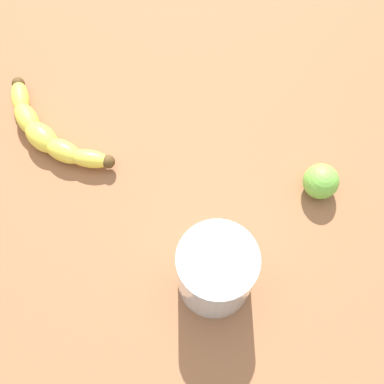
# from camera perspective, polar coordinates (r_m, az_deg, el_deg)

# --- Properties ---
(wooden_tabletop) EXTENTS (1.20, 1.20, 0.03)m
(wooden_tabletop) POSITION_cam_1_polar(r_m,az_deg,el_deg) (0.66, -3.51, 3.27)
(wooden_tabletop) COLOR #915B38
(wooden_tabletop) RESTS_ON ground
(banana) EXTENTS (0.21, 0.08, 0.03)m
(banana) POSITION_cam_1_polar(r_m,az_deg,el_deg) (0.68, -17.02, 6.85)
(banana) COLOR yellow
(banana) RESTS_ON wooden_tabletop
(smoothie_glass) EXTENTS (0.09, 0.09, 0.10)m
(smoothie_glass) POSITION_cam_1_polar(r_m,az_deg,el_deg) (0.54, 2.89, -9.57)
(smoothie_glass) COLOR silver
(smoothie_glass) RESTS_ON wooden_tabletop
(lime_fruit) EXTENTS (0.05, 0.05, 0.05)m
(lime_fruit) POSITION_cam_1_polar(r_m,az_deg,el_deg) (0.63, 15.26, 1.24)
(lime_fruit) COLOR #75C142
(lime_fruit) RESTS_ON wooden_tabletop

